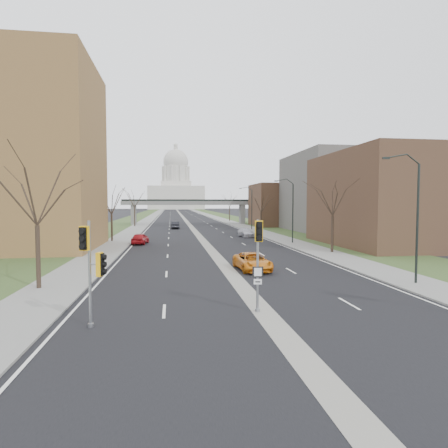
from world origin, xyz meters
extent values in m
plane|color=black|center=(0.00, 0.00, 0.00)|extent=(700.00, 700.00, 0.00)
cube|color=black|center=(0.00, 150.00, 0.01)|extent=(20.00, 600.00, 0.01)
cube|color=gray|center=(0.00, 150.00, 0.00)|extent=(1.20, 600.00, 0.02)
cube|color=gray|center=(12.00, 150.00, 0.06)|extent=(4.00, 600.00, 0.12)
cube|color=gray|center=(-12.00, 150.00, 0.06)|extent=(4.00, 600.00, 0.12)
cube|color=#2E4620|center=(18.00, 150.00, 0.05)|extent=(8.00, 600.00, 0.10)
cube|color=#2E4620|center=(-18.00, 150.00, 0.05)|extent=(8.00, 600.00, 0.10)
cube|color=#4F3824|center=(24.00, 28.00, 6.00)|extent=(16.00, 20.00, 12.00)
cube|color=#5E5B56|center=(28.00, 52.00, 7.50)|extent=(18.00, 22.00, 15.00)
cube|color=#4F3824|center=(22.00, 70.00, 5.00)|extent=(14.00, 14.00, 10.00)
cube|color=slate|center=(-14.00, 80.00, 2.50)|extent=(1.20, 2.50, 5.00)
cube|color=slate|center=(14.00, 80.00, 2.50)|extent=(1.20, 2.50, 5.00)
cube|color=slate|center=(0.00, 80.00, 5.50)|extent=(34.00, 3.00, 1.00)
cube|color=black|center=(0.00, 80.00, 6.20)|extent=(34.00, 0.15, 0.50)
cube|color=beige|center=(0.00, 320.00, 10.00)|extent=(48.00, 42.00, 20.00)
cube|color=beige|center=(0.00, 320.00, 22.00)|extent=(26.00, 26.00, 5.00)
cylinder|color=beige|center=(0.00, 320.00, 31.00)|extent=(22.00, 22.00, 14.00)
sphere|color=beige|center=(0.00, 320.00, 42.00)|extent=(22.00, 22.00, 22.00)
cylinder|color=beige|center=(0.00, 320.00, 53.50)|extent=(3.60, 3.60, 4.50)
cylinder|color=black|center=(11.80, 6.00, 4.12)|extent=(0.16, 0.16, 8.00)
cube|color=black|center=(9.50, 6.00, 8.47)|extent=(0.45, 0.18, 0.14)
cylinder|color=black|center=(11.80, 32.00, 4.12)|extent=(0.16, 0.16, 8.00)
cube|color=black|center=(9.50, 32.00, 8.47)|extent=(0.45, 0.18, 0.14)
cylinder|color=black|center=(11.80, 58.00, 4.12)|extent=(0.16, 0.16, 8.00)
cube|color=black|center=(9.50, 58.00, 8.47)|extent=(0.45, 0.18, 0.14)
cylinder|color=#382B21|center=(-13.00, 8.00, 2.12)|extent=(0.28, 0.28, 4.00)
cylinder|color=#382B21|center=(-13.00, 38.00, 2.00)|extent=(0.28, 0.28, 3.75)
cylinder|color=#382B21|center=(-13.00, 72.00, 2.25)|extent=(0.28, 0.28, 4.25)
cylinder|color=#382B21|center=(13.00, 22.00, 2.12)|extent=(0.28, 0.28, 4.00)
cylinder|color=#382B21|center=(13.00, 55.00, 1.87)|extent=(0.28, 0.28, 3.50)
cylinder|color=#382B21|center=(13.00, 95.00, 2.25)|extent=(0.28, 0.28, 4.25)
cylinder|color=gray|center=(-8.19, 0.01, 2.38)|extent=(0.13, 0.13, 4.76)
cylinder|color=gray|center=(-8.19, 0.01, 0.09)|extent=(0.26, 0.26, 0.18)
cube|color=#EEAA0E|center=(-8.29, -0.44, 4.03)|extent=(0.46, 0.44, 1.05)
cube|color=#EEAA0E|center=(-7.74, -0.09, 2.84)|extent=(0.44, 0.46, 1.05)
cylinder|color=gray|center=(-0.31, 1.25, 2.35)|extent=(0.13, 0.13, 4.69)
cylinder|color=gray|center=(-0.31, 1.25, 0.09)|extent=(0.25, 0.25, 0.18)
cube|color=#EEAA0E|center=(-0.36, 0.80, 4.15)|extent=(0.42, 0.40, 1.04)
cube|color=black|center=(-0.31, 1.25, 2.07)|extent=(0.54, 0.10, 0.54)
cube|color=silver|center=(-0.31, 1.25, 1.58)|extent=(0.41, 0.08, 0.27)
imported|color=#A61319|center=(-8.75, 34.23, 0.75)|extent=(2.32, 4.61, 1.51)
imported|color=black|center=(-3.71, 63.70, 0.79)|extent=(1.69, 4.81, 1.58)
imported|color=orange|center=(2.00, 12.91, 0.71)|extent=(2.71, 5.27, 1.42)
imported|color=#ACACB4|center=(7.49, 42.67, 0.69)|extent=(2.54, 4.96, 1.38)
camera|label=1|loc=(-4.62, -17.01, 5.53)|focal=30.00mm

